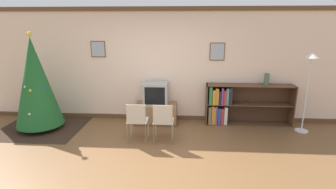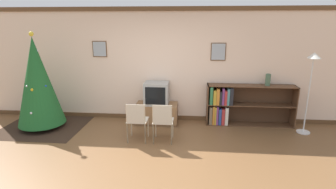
{
  "view_description": "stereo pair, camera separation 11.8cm",
  "coord_description": "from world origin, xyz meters",
  "px_view_note": "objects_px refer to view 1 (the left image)",
  "views": [
    {
      "loc": [
        0.67,
        -3.91,
        2.32
      ],
      "look_at": [
        0.32,
        1.26,
        0.92
      ],
      "focal_mm": 28.0,
      "sensor_mm": 36.0,
      "label": 1
    },
    {
      "loc": [
        0.79,
        -3.9,
        2.32
      ],
      "look_at": [
        0.32,
        1.26,
        0.92
      ],
      "focal_mm": 28.0,
      "sensor_mm": 36.0,
      "label": 2
    }
  ],
  "objects_px": {
    "folding_chair_left": "(137,120)",
    "folding_chair_right": "(163,120)",
    "tv_console": "(156,113)",
    "vase": "(266,79)",
    "bookshelf": "(232,104)",
    "christmas_tree": "(36,82)",
    "television": "(156,93)",
    "standing_lamp": "(310,72)"
  },
  "relations": [
    {
      "from": "folding_chair_right",
      "to": "vase",
      "type": "height_order",
      "value": "vase"
    },
    {
      "from": "christmas_tree",
      "to": "bookshelf",
      "type": "bearing_deg",
      "value": 7.94
    },
    {
      "from": "christmas_tree",
      "to": "vase",
      "type": "bearing_deg",
      "value": 6.99
    },
    {
      "from": "vase",
      "to": "standing_lamp",
      "type": "height_order",
      "value": "standing_lamp"
    },
    {
      "from": "tv_console",
      "to": "vase",
      "type": "distance_m",
      "value": 2.68
    },
    {
      "from": "folding_chair_left",
      "to": "bookshelf",
      "type": "height_order",
      "value": "bookshelf"
    },
    {
      "from": "television",
      "to": "standing_lamp",
      "type": "xyz_separation_m",
      "value": [
        3.29,
        -0.29,
        0.61
      ]
    },
    {
      "from": "christmas_tree",
      "to": "folding_chair_left",
      "type": "xyz_separation_m",
      "value": [
        2.32,
        -0.55,
        -0.61
      ]
    },
    {
      "from": "television",
      "to": "standing_lamp",
      "type": "height_order",
      "value": "standing_lamp"
    },
    {
      "from": "folding_chair_right",
      "to": "vase",
      "type": "distance_m",
      "value": 2.64
    },
    {
      "from": "standing_lamp",
      "to": "folding_chair_right",
      "type": "bearing_deg",
      "value": -165.61
    },
    {
      "from": "bookshelf",
      "to": "standing_lamp",
      "type": "relative_size",
      "value": 1.14
    },
    {
      "from": "folding_chair_right",
      "to": "vase",
      "type": "relative_size",
      "value": 3.04
    },
    {
      "from": "television",
      "to": "folding_chair_right",
      "type": "distance_m",
      "value": 1.13
    },
    {
      "from": "standing_lamp",
      "to": "television",
      "type": "bearing_deg",
      "value": 174.98
    },
    {
      "from": "christmas_tree",
      "to": "bookshelf",
      "type": "distance_m",
      "value": 4.47
    },
    {
      "from": "vase",
      "to": "bookshelf",
      "type": "bearing_deg",
      "value": -178.75
    },
    {
      "from": "tv_console",
      "to": "folding_chair_right",
      "type": "distance_m",
      "value": 1.12
    },
    {
      "from": "tv_console",
      "to": "television",
      "type": "bearing_deg",
      "value": -90.0
    },
    {
      "from": "tv_console",
      "to": "bookshelf",
      "type": "distance_m",
      "value": 1.82
    },
    {
      "from": "tv_console",
      "to": "folding_chair_left",
      "type": "height_order",
      "value": "folding_chair_left"
    },
    {
      "from": "television",
      "to": "christmas_tree",
      "type": "bearing_deg",
      "value": -168.73
    },
    {
      "from": "vase",
      "to": "standing_lamp",
      "type": "distance_m",
      "value": 0.89
    },
    {
      "from": "television",
      "to": "folding_chair_left",
      "type": "relative_size",
      "value": 0.69
    },
    {
      "from": "folding_chair_left",
      "to": "bookshelf",
      "type": "distance_m",
      "value": 2.37
    },
    {
      "from": "television",
      "to": "bookshelf",
      "type": "bearing_deg",
      "value": 3.09
    },
    {
      "from": "folding_chair_right",
      "to": "standing_lamp",
      "type": "xyz_separation_m",
      "value": [
        3.03,
        0.78,
        0.87
      ]
    },
    {
      "from": "christmas_tree",
      "to": "bookshelf",
      "type": "xyz_separation_m",
      "value": [
        4.39,
        0.61,
        -0.6
      ]
    },
    {
      "from": "television",
      "to": "standing_lamp",
      "type": "relative_size",
      "value": 0.32
    },
    {
      "from": "christmas_tree",
      "to": "tv_console",
      "type": "relative_size",
      "value": 2.2
    },
    {
      "from": "tv_console",
      "to": "vase",
      "type": "relative_size",
      "value": 3.62
    },
    {
      "from": "vase",
      "to": "standing_lamp",
      "type": "xyz_separation_m",
      "value": [
        0.75,
        -0.4,
        0.25
      ]
    },
    {
      "from": "christmas_tree",
      "to": "vase",
      "type": "relative_size",
      "value": 7.97
    },
    {
      "from": "television",
      "to": "bookshelf",
      "type": "distance_m",
      "value": 1.82
    },
    {
      "from": "bookshelf",
      "to": "standing_lamp",
      "type": "xyz_separation_m",
      "value": [
        1.48,
        -0.39,
        0.87
      ]
    },
    {
      "from": "christmas_tree",
      "to": "standing_lamp",
      "type": "xyz_separation_m",
      "value": [
        5.87,
        0.23,
        0.27
      ]
    },
    {
      "from": "bookshelf",
      "to": "vase",
      "type": "relative_size",
      "value": 7.42
    },
    {
      "from": "folding_chair_left",
      "to": "folding_chair_right",
      "type": "distance_m",
      "value": 0.52
    },
    {
      "from": "tv_console",
      "to": "folding_chair_left",
      "type": "xyz_separation_m",
      "value": [
        -0.26,
        -1.07,
        0.23
      ]
    },
    {
      "from": "vase",
      "to": "christmas_tree",
      "type": "bearing_deg",
      "value": -173.01
    },
    {
      "from": "tv_console",
      "to": "standing_lamp",
      "type": "height_order",
      "value": "standing_lamp"
    },
    {
      "from": "vase",
      "to": "standing_lamp",
      "type": "relative_size",
      "value": 0.15
    }
  ]
}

